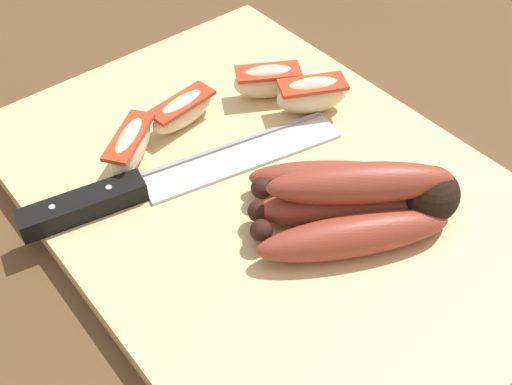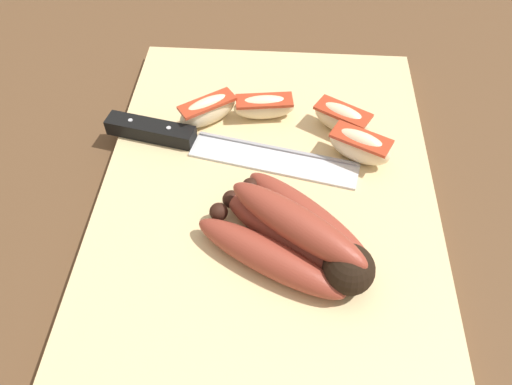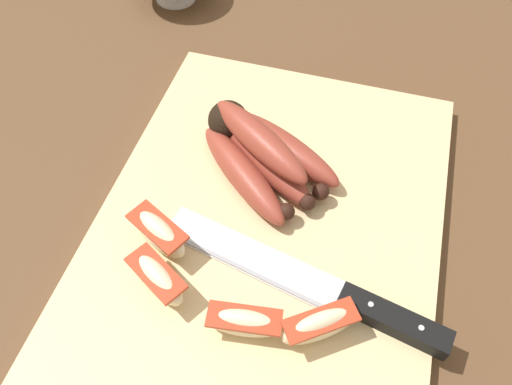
# 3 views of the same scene
# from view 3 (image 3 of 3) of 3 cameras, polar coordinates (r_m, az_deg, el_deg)

# --- Properties ---
(ground_plane) EXTENTS (6.00, 6.00, 0.00)m
(ground_plane) POSITION_cam_3_polar(r_m,az_deg,el_deg) (0.52, 2.82, -5.61)
(ground_plane) COLOR brown
(cutting_board) EXTENTS (0.47, 0.34, 0.02)m
(cutting_board) POSITION_cam_3_polar(r_m,az_deg,el_deg) (0.52, 1.08, -4.76)
(cutting_board) COLOR #DBBC84
(cutting_board) RESTS_ON ground_plane
(banana_bunch) EXTENTS (0.16, 0.17, 0.06)m
(banana_bunch) POSITION_cam_3_polar(r_m,az_deg,el_deg) (0.54, 0.38, 4.56)
(banana_bunch) COLOR black
(banana_bunch) RESTS_ON cutting_board
(chefs_knife) EXTENTS (0.09, 0.28, 0.02)m
(chefs_knife) POSITION_cam_3_polar(r_m,az_deg,el_deg) (0.47, 9.50, -11.53)
(chefs_knife) COLOR silver
(chefs_knife) RESTS_ON cutting_board
(apple_wedge_near) EXTENTS (0.03, 0.07, 0.03)m
(apple_wedge_near) POSITION_cam_3_polar(r_m,az_deg,el_deg) (0.45, -1.29, -14.33)
(apple_wedge_near) COLOR beige
(apple_wedge_near) RESTS_ON cutting_board
(apple_wedge_middle) EXTENTS (0.05, 0.07, 0.03)m
(apple_wedge_middle) POSITION_cam_3_polar(r_m,az_deg,el_deg) (0.47, -10.98, -9.40)
(apple_wedge_middle) COLOR beige
(apple_wedge_middle) RESTS_ON cutting_board
(apple_wedge_far) EXTENTS (0.05, 0.07, 0.04)m
(apple_wedge_far) POSITION_cam_3_polar(r_m,az_deg,el_deg) (0.49, -10.83, -4.49)
(apple_wedge_far) COLOR beige
(apple_wedge_far) RESTS_ON cutting_board
(apple_wedge_extra) EXTENTS (0.06, 0.07, 0.04)m
(apple_wedge_extra) POSITION_cam_3_polar(r_m,az_deg,el_deg) (0.45, 7.16, -14.55)
(apple_wedge_extra) COLOR beige
(apple_wedge_extra) RESTS_ON cutting_board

